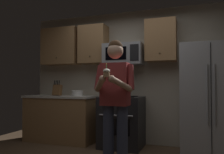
{
  "coord_description": "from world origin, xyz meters",
  "views": [
    {
      "loc": [
        1.11,
        -2.78,
        1.15
      ],
      "look_at": [
        0.05,
        0.25,
        1.25
      ],
      "focal_mm": 37.54,
      "sensor_mm": 36.0,
      "label": 1
    }
  ],
  "objects": [
    {
      "name": "cabinet_row_upper",
      "position": [
        -0.72,
        1.53,
        1.95
      ],
      "size": [
        2.78,
        0.36,
        0.76
      ],
      "color": "#9E7247"
    },
    {
      "name": "knife_block",
      "position": [
        -1.51,
        1.33,
        1.03
      ],
      "size": [
        0.16,
        0.15,
        0.32
      ],
      "color": "brown",
      "rests_on": "counter_left"
    },
    {
      "name": "refrigerator",
      "position": [
        1.35,
        1.32,
        0.9
      ],
      "size": [
        0.9,
        0.75,
        1.8
      ],
      "color": "#B7BABF",
      "rests_on": "ground"
    },
    {
      "name": "counter_left",
      "position": [
        -1.45,
        1.38,
        0.46
      ],
      "size": [
        1.44,
        0.66,
        0.92
      ],
      "color": "#9E7247",
      "rests_on": "ground"
    },
    {
      "name": "oven_range",
      "position": [
        -0.15,
        1.36,
        0.46
      ],
      "size": [
        0.76,
        0.7,
        0.93
      ],
      "color": "black",
      "rests_on": "ground"
    },
    {
      "name": "cupcake",
      "position": [
        0.09,
        -0.09,
        1.29
      ],
      "size": [
        0.09,
        0.09,
        0.17
      ],
      "color": "#A87F56"
    },
    {
      "name": "microwave",
      "position": [
        -0.15,
        1.48,
        1.72
      ],
      "size": [
        0.74,
        0.41,
        0.4
      ],
      "color": "#9EA0A5"
    },
    {
      "name": "bowl_large_white",
      "position": [
        -1.08,
        1.39,
        0.98
      ],
      "size": [
        0.24,
        0.24,
        0.11
      ],
      "color": "white",
      "rests_on": "counter_left"
    },
    {
      "name": "person",
      "position": [
        0.09,
        0.24,
        1.0
      ],
      "size": [
        0.6,
        0.48,
        1.76
      ],
      "color": "#383F59",
      "rests_on": "ground"
    },
    {
      "name": "wall_back",
      "position": [
        0.0,
        1.75,
        1.3
      ],
      "size": [
        4.4,
        0.1,
        2.6
      ],
      "primitive_type": "cube",
      "color": "#B7AD99",
      "rests_on": "ground"
    }
  ]
}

